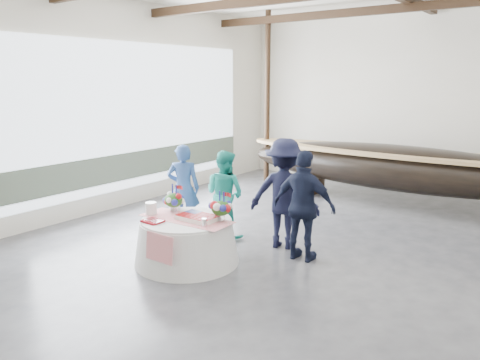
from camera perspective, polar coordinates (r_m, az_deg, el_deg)
The scene contains 11 objects.
floor at distance 7.53m, azimuth 8.56°, elevation -9.84°, with size 10.00×12.00×0.01m, color #3D3D42.
wall_back at distance 12.63m, azimuth 21.95°, elevation 8.79°, with size 10.00×0.02×4.50m, color silver.
wall_left at distance 10.31m, azimuth -16.64°, elevation 8.59°, with size 0.02×12.00×4.50m, color silver.
open_bay at distance 10.93m, azimuth -12.15°, elevation 6.77°, with size 0.03×7.00×3.20m.
longboat_display at distance 10.96m, azimuth 18.36°, elevation 1.47°, with size 7.40×1.48×1.39m.
banquet_table at distance 7.38m, azimuth -6.52°, elevation -7.35°, with size 1.63×1.63×0.70m.
tabletop_items at distance 7.33m, azimuth -5.93°, elevation -3.36°, with size 1.53×0.95×0.40m.
guest_woman_blue at distance 8.74m, azimuth -6.91°, elevation -1.02°, with size 0.60×0.40×1.65m, color navy.
guest_woman_teal at distance 8.39m, azimuth -1.89°, elevation -1.72°, with size 0.77×0.60×1.58m, color teal.
guest_man_left at distance 7.87m, azimuth 5.43°, elevation -1.67°, with size 1.20×0.69×1.86m, color black.
guest_man_right at distance 7.34m, azimuth 7.81°, elevation -3.19°, with size 1.03×0.43×1.75m, color black.
Camera 1 is at (3.21, -6.21, 2.81)m, focal length 35.00 mm.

